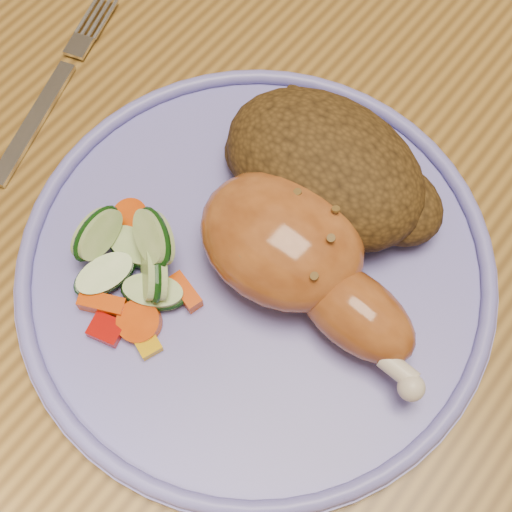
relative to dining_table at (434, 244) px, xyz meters
The scene contains 8 objects.
ground 0.67m from the dining_table, ahead, with size 4.00×4.00×0.00m, color brown.
dining_table is the anchor object (origin of this frame).
plate 0.17m from the dining_table, 118.03° to the right, with size 0.30×0.30×0.01m, color #736ECA.
plate_rim 0.18m from the dining_table, 118.03° to the right, with size 0.30×0.30×0.01m, color #736ECA.
chicken_leg 0.18m from the dining_table, 111.43° to the right, with size 0.17×0.09×0.05m.
rice_pilaf 0.15m from the dining_table, 138.29° to the right, with size 0.15×0.10×0.06m.
vegetable_pile 0.25m from the dining_table, 124.51° to the right, with size 0.09×0.09×0.05m.
fork 0.31m from the dining_table, 156.63° to the right, with size 0.06×0.15×0.00m.
Camera 1 is at (0.04, -0.27, 1.17)m, focal length 50.00 mm.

